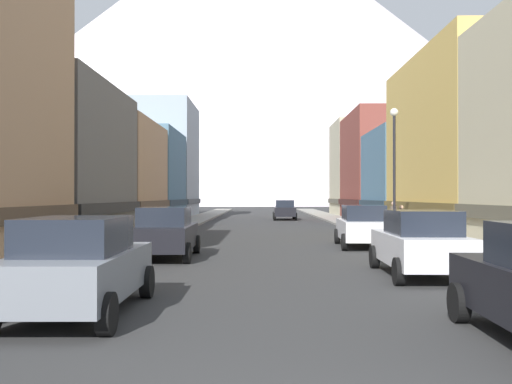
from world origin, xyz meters
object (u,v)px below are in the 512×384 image
pedestrian_1 (401,223)px  car_left_1 (166,232)px  car_right_1 (420,243)px  pedestrian_2 (394,220)px  streetlamp_right (394,154)px  car_driving_0 (285,210)px  car_left_0 (79,265)px  potted_plant_0 (91,234)px  car_right_2 (363,226)px

pedestrian_1 → car_left_1: bearing=-142.6°
car_right_1 → pedestrian_2: 13.85m
car_right_1 → streetlamp_right: 10.23m
pedestrian_2 → streetlamp_right: streetlamp_right is taller
car_left_1 → car_driving_0: (5.40, 31.74, 0.00)m
car_left_0 → pedestrian_1: size_ratio=2.82×
potted_plant_0 → pedestrian_2: size_ratio=0.58×
car_left_0 → potted_plant_0: 11.82m
car_right_1 → car_right_2: size_ratio=0.99×
car_driving_0 → potted_plant_0: car_driving_0 is taller
car_left_1 → car_right_1: 8.76m
potted_plant_0 → streetlamp_right: bearing=14.7°
potted_plant_0 → pedestrian_1: pedestrian_1 is taller
car_right_1 → pedestrian_1: car_right_1 is taller
car_left_0 → car_right_1: size_ratio=1.00×
car_driving_0 → car_left_1: bearing=-99.7°
car_left_0 → car_right_1: (7.60, 4.99, 0.00)m
car_left_0 → car_driving_0: (5.40, 41.10, 0.00)m
pedestrian_1 → car_driving_0: bearing=100.9°
car_right_2 → streetlamp_right: streetlamp_right is taller
car_left_1 → streetlamp_right: 11.00m
car_left_0 → car_right_2: 15.64m
car_right_2 → potted_plant_0: car_right_2 is taller
car_left_0 → pedestrian_1: (10.05, 17.05, -0.03)m
potted_plant_0 → pedestrian_2: 15.10m
pedestrian_1 → streetlamp_right: streetlamp_right is taller
car_left_0 → car_right_2: bearing=60.9°
potted_plant_0 → pedestrian_1: 14.41m
car_left_1 → streetlamp_right: bearing=29.9°
car_right_1 → pedestrian_2: (2.45, 13.63, 0.06)m
car_left_1 → car_right_1: bearing=-29.9°
car_right_1 → pedestrian_1: (2.45, 12.06, -0.03)m
car_right_1 → car_driving_0: same height
pedestrian_1 → pedestrian_2: pedestrian_2 is taller
car_left_1 → car_left_0: bearing=-90.0°
car_left_0 → car_right_1: bearing=33.3°
car_left_1 → car_right_1: (7.60, -4.37, 0.00)m
streetlamp_right → car_left_0: bearing=-122.0°
potted_plant_0 → streetlamp_right: size_ratio=0.17×
car_left_0 → streetlamp_right: 17.52m
car_right_2 → potted_plant_0: bearing=-168.0°
car_driving_0 → streetlamp_right: bearing=-81.9°
car_left_0 → car_driving_0: 41.45m
car_left_0 → car_left_1: size_ratio=1.00×
car_left_0 → potted_plant_0: (-3.20, 11.38, -0.19)m
pedestrian_1 → pedestrian_2: (-0.00, 1.57, 0.09)m
streetlamp_right → car_left_1: bearing=-150.1°
potted_plant_0 → pedestrian_1: bearing=23.2°
car_right_2 → pedestrian_1: car_right_2 is taller
potted_plant_0 → streetlamp_right: (12.35, 3.24, 3.28)m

